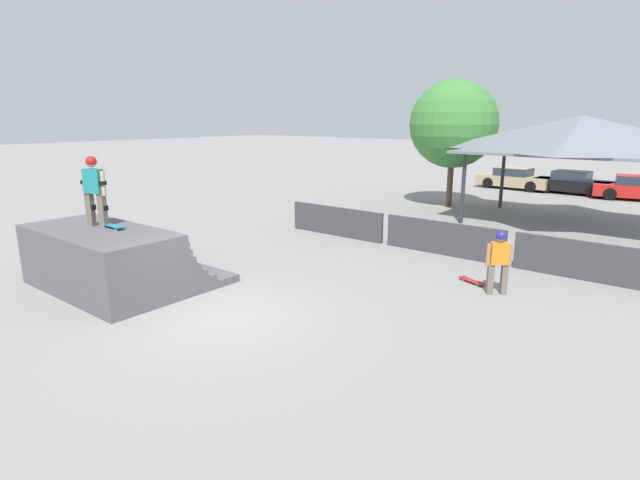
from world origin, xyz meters
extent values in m
plane|color=gray|center=(0.00, 0.00, 0.00)|extent=(160.00, 160.00, 0.00)
cube|color=#565459|center=(-3.64, 0.09, 0.10)|extent=(4.38, 3.61, 0.19)
cube|color=#565459|center=(-3.64, -0.29, 0.29)|extent=(4.38, 2.86, 0.19)
cube|color=#565459|center=(-3.64, -0.42, 0.48)|extent=(4.38, 2.58, 0.19)
cube|color=#565459|center=(-3.64, -0.52, 0.68)|extent=(4.38, 2.40, 0.19)
cube|color=#565459|center=(-3.64, -0.58, 0.87)|extent=(4.38, 2.27, 0.19)
cube|color=#565459|center=(-3.64, -0.63, 1.06)|extent=(4.38, 2.17, 0.19)
cube|color=#565459|center=(-3.64, -0.66, 1.26)|extent=(4.38, 2.11, 0.19)
cube|color=#565459|center=(-3.64, -0.68, 1.45)|extent=(4.38, 2.07, 0.19)
cylinder|color=silver|center=(-3.64, 0.34, 1.51)|extent=(4.29, 0.07, 0.07)
cube|color=#6B6051|center=(-3.84, -0.41, 1.97)|extent=(0.21, 0.21, 0.84)
cube|color=black|center=(-3.85, -0.38, 2.02)|extent=(0.24, 0.21, 0.12)
cube|color=#6B6051|center=(-4.18, -0.55, 1.97)|extent=(0.21, 0.21, 0.84)
cube|color=black|center=(-4.19, -0.52, 2.02)|extent=(0.24, 0.21, 0.12)
cube|color=teal|center=(-4.01, -0.48, 2.69)|extent=(0.51, 0.38, 0.60)
cylinder|color=tan|center=(-3.74, -0.37, 2.64)|extent=(0.15, 0.15, 0.60)
cylinder|color=black|center=(-3.74, -0.37, 2.65)|extent=(0.22, 0.22, 0.09)
cylinder|color=tan|center=(-4.27, -0.58, 2.64)|extent=(0.15, 0.15, 0.60)
cylinder|color=black|center=(-4.27, -0.58, 2.65)|extent=(0.22, 0.22, 0.09)
sphere|color=tan|center=(-4.01, -0.48, 3.14)|extent=(0.23, 0.23, 0.23)
sphere|color=#B21919|center=(-4.01, -0.48, 3.17)|extent=(0.26, 0.26, 0.26)
cylinder|color=silver|center=(-3.25, -0.29, 1.57)|extent=(0.05, 0.03, 0.05)
cylinder|color=silver|center=(-3.26, -0.43, 1.57)|extent=(0.05, 0.03, 0.05)
cylinder|color=silver|center=(-3.77, -0.28, 1.57)|extent=(0.05, 0.03, 0.05)
cylinder|color=silver|center=(-3.77, -0.42, 1.57)|extent=(0.05, 0.03, 0.05)
cube|color=teal|center=(-3.51, -0.35, 1.60)|extent=(0.84, 0.22, 0.02)
cube|color=teal|center=(-3.13, -0.36, 1.62)|extent=(0.10, 0.20, 0.02)
cube|color=#6B6051|center=(4.05, 5.06, 0.38)|extent=(0.20, 0.20, 0.76)
cube|color=#6B6051|center=(4.32, 5.26, 0.38)|extent=(0.20, 0.20, 0.76)
cube|color=orange|center=(4.18, 5.16, 1.03)|extent=(0.46, 0.41, 0.54)
cylinder|color=#A87A5B|center=(3.98, 5.01, 0.99)|extent=(0.14, 0.14, 0.54)
cylinder|color=#A87A5B|center=(4.39, 5.31, 0.99)|extent=(0.14, 0.14, 0.54)
sphere|color=#A87A5B|center=(4.18, 5.16, 1.44)|extent=(0.21, 0.21, 0.21)
sphere|color=#232399|center=(4.18, 5.16, 1.47)|extent=(0.23, 0.23, 0.23)
cylinder|color=green|center=(3.16, 5.61, 0.03)|extent=(0.06, 0.05, 0.05)
cylinder|color=green|center=(3.21, 5.74, 0.03)|extent=(0.06, 0.05, 0.05)
cylinder|color=green|center=(3.60, 5.45, 0.03)|extent=(0.06, 0.05, 0.05)
cylinder|color=green|center=(3.64, 5.58, 0.03)|extent=(0.06, 0.05, 0.05)
cube|color=#B22323|center=(3.40, 5.60, 0.06)|extent=(0.77, 0.45, 0.02)
cube|color=#B22323|center=(3.08, 5.72, 0.08)|extent=(0.15, 0.22, 0.02)
cube|color=#3D3D42|center=(-2.62, 7.69, 0.53)|extent=(3.93, 0.12, 1.05)
cube|color=#3D3D42|center=(1.56, 7.69, 0.53)|extent=(3.93, 0.12, 1.05)
cube|color=#3D3D42|center=(5.74, 7.69, 0.53)|extent=(3.93, 0.12, 1.05)
cylinder|color=#2D2D33|center=(0.06, 12.64, 1.41)|extent=(0.16, 0.16, 2.82)
cylinder|color=#2D2D33|center=(0.06, 17.21, 1.41)|extent=(0.16, 0.16, 2.82)
cube|color=slate|center=(3.66, 14.92, 2.87)|extent=(8.47, 5.37, 0.10)
pyramid|color=slate|center=(3.66, 14.92, 3.60)|extent=(8.30, 5.27, 1.37)
cylinder|color=brown|center=(-2.08, 16.14, 1.21)|extent=(0.28, 0.28, 2.42)
sphere|color=#3D7F38|center=(-2.08, 16.14, 3.89)|extent=(4.10, 4.10, 4.10)
cube|color=tan|center=(-1.54, 24.16, 0.48)|extent=(4.33, 2.02, 0.62)
cube|color=#283342|center=(-1.65, 24.17, 1.02)|extent=(2.05, 1.57, 0.46)
cube|color=tan|center=(-1.65, 24.17, 1.25)|extent=(1.96, 1.53, 0.04)
cylinder|color=black|center=(-0.20, 24.82, 0.32)|extent=(0.65, 0.25, 0.64)
cylinder|color=black|center=(-0.32, 23.29, 0.32)|extent=(0.65, 0.25, 0.64)
cylinder|color=black|center=(-2.76, 25.03, 0.32)|extent=(0.65, 0.25, 0.64)
cylinder|color=black|center=(-2.88, 23.49, 0.32)|extent=(0.65, 0.25, 0.64)
cube|color=black|center=(1.66, 24.22, 0.48)|extent=(4.09, 1.90, 0.62)
cube|color=#283342|center=(1.56, 24.23, 1.02)|extent=(1.93, 1.51, 0.46)
cube|color=black|center=(1.56, 24.23, 1.25)|extent=(1.84, 1.47, 0.04)
cylinder|color=black|center=(2.92, 24.91, 0.32)|extent=(0.65, 0.24, 0.64)
cylinder|color=black|center=(2.83, 23.40, 0.32)|extent=(0.65, 0.24, 0.64)
cylinder|color=black|center=(0.49, 25.05, 0.32)|extent=(0.65, 0.24, 0.64)
cylinder|color=black|center=(0.40, 23.54, 0.32)|extent=(0.65, 0.24, 0.64)
cube|color=red|center=(4.86, 23.91, 0.48)|extent=(4.37, 2.34, 0.62)
cube|color=#283342|center=(4.75, 23.89, 1.02)|extent=(2.13, 1.70, 0.46)
cube|color=red|center=(4.75, 23.89, 1.25)|extent=(2.04, 1.65, 0.04)
cylinder|color=black|center=(3.48, 24.43, 0.32)|extent=(0.66, 0.31, 0.64)
cylinder|color=black|center=(3.74, 22.95, 0.32)|extent=(0.66, 0.31, 0.64)
camera|label=1|loc=(8.03, -6.57, 4.23)|focal=28.00mm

